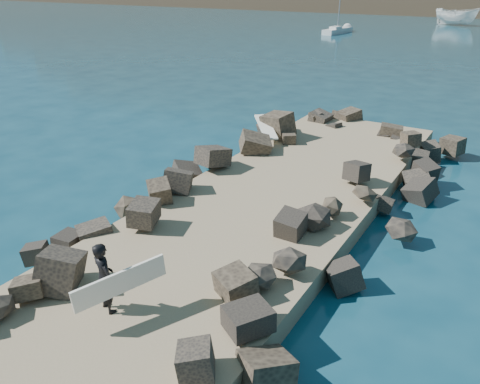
{
  "coord_description": "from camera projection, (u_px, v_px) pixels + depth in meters",
  "views": [
    {
      "loc": [
        6.22,
        -11.14,
        6.97
      ],
      "look_at": [
        0.0,
        -1.0,
        1.5
      ],
      "focal_mm": 35.0,
      "sensor_mm": 36.0,
      "label": 1
    }
  ],
  "objects": [
    {
      "name": "riprap_left",
      "position": [
        152.0,
        207.0,
        14.5
      ],
      "size": [
        2.6,
        22.0,
        1.0
      ],
      "primitive_type": "cube",
      "color": "black",
      "rests_on": "ground"
    },
    {
      "name": "sailboat_a",
      "position": [
        337.0,
        31.0,
        63.76
      ],
      "size": [
        2.03,
        6.65,
        7.95
      ],
      "color": "silver",
      "rests_on": "ground"
    },
    {
      "name": "ground",
      "position": [
        257.0,
        224.0,
        14.49
      ],
      "size": [
        800.0,
        800.0,
        0.0
      ],
      "primitive_type": "plane",
      "color": "#0F384C",
      "rests_on": "ground"
    },
    {
      "name": "surfer_with_board",
      "position": [
        107.0,
        278.0,
        9.5
      ],
      "size": [
        1.19,
        1.86,
        1.6
      ],
      "color": "black",
      "rests_on": "jetty"
    },
    {
      "name": "riprap_right",
      "position": [
        328.0,
        260.0,
        11.75
      ],
      "size": [
        2.6,
        22.0,
        1.0
      ],
      "primitive_type": "cube",
      "color": "#272421",
      "rests_on": "ground"
    },
    {
      "name": "surfboard_resting",
      "position": [
        266.0,
        129.0,
        20.04
      ],
      "size": [
        1.87,
        1.98,
        0.07
      ],
      "primitive_type": "cube",
      "rotation": [
        0.0,
        0.0,
        0.74
      ],
      "color": "white",
      "rests_on": "riprap_left"
    },
    {
      "name": "jetty",
      "position": [
        221.0,
        245.0,
        12.82
      ],
      "size": [
        6.0,
        26.0,
        0.6
      ],
      "primitive_type": "cube",
      "color": "#8C7759",
      "rests_on": "ground"
    },
    {
      "name": "boat_imported",
      "position": [
        456.0,
        16.0,
        73.75
      ],
      "size": [
        7.52,
        4.75,
        2.72
      ],
      "primitive_type": "imported",
      "rotation": [
        0.0,
        0.0,
        1.25
      ],
      "color": "white",
      "rests_on": "ground"
    }
  ]
}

